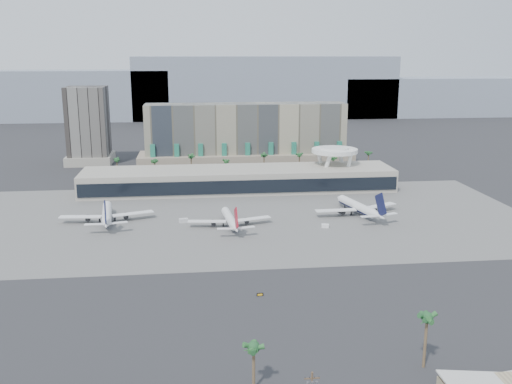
{
  "coord_description": "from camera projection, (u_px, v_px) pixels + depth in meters",
  "views": [
    {
      "loc": [
        -24.32,
        -195.77,
        73.78
      ],
      "look_at": [
        1.78,
        40.0,
        15.8
      ],
      "focal_mm": 40.0,
      "sensor_mm": 36.0,
      "label": 1
    }
  ],
  "objects": [
    {
      "name": "ground",
      "position": [
        263.0,
        260.0,
        209.13
      ],
      "size": [
        900.0,
        900.0,
        0.0
      ],
      "primitive_type": "plane",
      "color": "#232326",
      "rests_on": "ground"
    },
    {
      "name": "service_vehicle_a",
      "position": [
        184.0,
        221.0,
        254.43
      ],
      "size": [
        4.27,
        2.84,
        1.92
      ],
      "primitive_type": "cube",
      "rotation": [
        0.0,
        0.0,
        0.25
      ],
      "color": "silver",
      "rests_on": "ground"
    },
    {
      "name": "airliner_left",
      "position": [
        107.0,
        214.0,
        254.4
      ],
      "size": [
        41.42,
        42.86,
        14.82
      ],
      "rotation": [
        0.0,
        0.0,
        0.12
      ],
      "color": "white",
      "rests_on": "ground"
    },
    {
      "name": "airliner_centre",
      "position": [
        230.0,
        219.0,
        248.2
      ],
      "size": [
        36.95,
        38.17,
        13.18
      ],
      "rotation": [
        0.0,
        0.0,
        0.09
      ],
      "color": "white",
      "rests_on": "ground"
    },
    {
      "name": "near_palm_a",
      "position": [
        254.0,
        353.0,
        126.51
      ],
      "size": [
        6.0,
        6.0,
        11.75
      ],
      "color": "brown",
      "rests_on": "ground"
    },
    {
      "name": "mountain_ridge",
      "position": [
        238.0,
        92.0,
        658.8
      ],
      "size": [
        680.0,
        60.0,
        70.0
      ],
      "color": "gray",
      "rests_on": "ground"
    },
    {
      "name": "hotel",
      "position": [
        246.0,
        142.0,
        374.6
      ],
      "size": [
        140.0,
        30.0,
        42.0
      ],
      "color": "#9D947A",
      "rests_on": "ground"
    },
    {
      "name": "palm_row",
      "position": [
        246.0,
        160.0,
        347.38
      ],
      "size": [
        157.8,
        2.8,
        13.1
      ],
      "color": "brown",
      "rests_on": "ground"
    },
    {
      "name": "service_vehicle_b",
      "position": [
        325.0,
        226.0,
        247.11
      ],
      "size": [
        3.51,
        2.52,
        1.63
      ],
      "primitive_type": "cube",
      "rotation": [
        0.0,
        0.0,
        -0.24
      ],
      "color": "white",
      "rests_on": "ground"
    },
    {
      "name": "taxiway_sign",
      "position": [
        260.0,
        294.0,
        177.74
      ],
      "size": [
        2.12,
        0.53,
        0.96
      ],
      "rotation": [
        0.0,
        0.0,
        0.11
      ],
      "color": "black",
      "rests_on": "ground"
    },
    {
      "name": "apron_pad",
      "position": [
        249.0,
        218.0,
        262.22
      ],
      "size": [
        260.0,
        130.0,
        0.06
      ],
      "primitive_type": "cube",
      "color": "#5B5B59",
      "rests_on": "ground"
    },
    {
      "name": "near_palm_b",
      "position": [
        427.0,
        323.0,
        134.89
      ],
      "size": [
        6.0,
        6.0,
        14.37
      ],
      "color": "brown",
      "rests_on": "ground"
    },
    {
      "name": "office_tower",
      "position": [
        89.0,
        130.0,
        386.63
      ],
      "size": [
        30.0,
        30.0,
        52.0
      ],
      "color": "black",
      "rests_on": "ground"
    },
    {
      "name": "airliner_right",
      "position": [
        359.0,
        207.0,
        265.91
      ],
      "size": [
        41.39,
        42.97,
        15.1
      ],
      "rotation": [
        0.0,
        0.0,
        0.24
      ],
      "color": "white",
      "rests_on": "ground"
    },
    {
      "name": "terminal",
      "position": [
        239.0,
        179.0,
        313.63
      ],
      "size": [
        170.0,
        32.5,
        14.5
      ],
      "color": "#AEA899",
      "rests_on": "ground"
    },
    {
      "name": "saucer_structure",
      "position": [
        335.0,
        153.0,
        322.62
      ],
      "size": [
        26.0,
        26.0,
        21.89
      ],
      "color": "white",
      "rests_on": "ground"
    }
  ]
}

